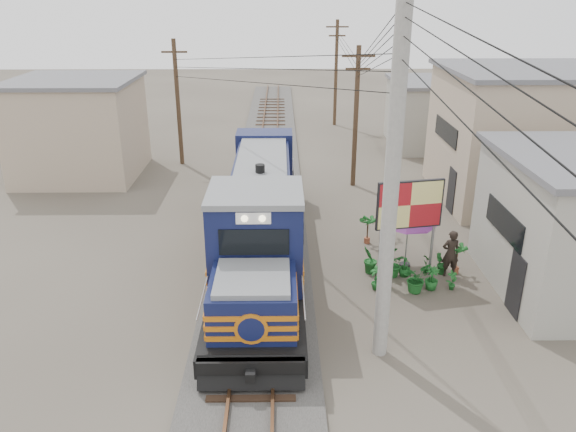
{
  "coord_description": "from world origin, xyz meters",
  "views": [
    {
      "loc": [
        0.76,
        -13.62,
        9.45
      ],
      "look_at": [
        1.0,
        4.29,
        2.2
      ],
      "focal_mm": 35.0,
      "sensor_mm": 36.0,
      "label": 1
    }
  ],
  "objects_px": {
    "locomotive": "(260,217)",
    "market_umbrella": "(409,218)",
    "billboard": "(410,207)",
    "vendor": "(451,253)"
  },
  "relations": [
    {
      "from": "locomotive",
      "to": "market_umbrella",
      "type": "height_order",
      "value": "locomotive"
    },
    {
      "from": "billboard",
      "to": "market_umbrella",
      "type": "distance_m",
      "value": 1.16
    },
    {
      "from": "vendor",
      "to": "locomotive",
      "type": "bearing_deg",
      "value": -16.99
    },
    {
      "from": "market_umbrella",
      "to": "locomotive",
      "type": "bearing_deg",
      "value": 172.46
    },
    {
      "from": "billboard",
      "to": "vendor",
      "type": "height_order",
      "value": "billboard"
    },
    {
      "from": "locomotive",
      "to": "market_umbrella",
      "type": "relative_size",
      "value": 6.26
    },
    {
      "from": "market_umbrella",
      "to": "vendor",
      "type": "xyz_separation_m",
      "value": [
        1.4,
        -0.73,
        -1.06
      ]
    },
    {
      "from": "locomotive",
      "to": "market_umbrella",
      "type": "xyz_separation_m",
      "value": [
        5.3,
        -0.7,
        0.23
      ]
    },
    {
      "from": "billboard",
      "to": "market_umbrella",
      "type": "height_order",
      "value": "billboard"
    },
    {
      "from": "billboard",
      "to": "market_umbrella",
      "type": "relative_size",
      "value": 1.45
    }
  ]
}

